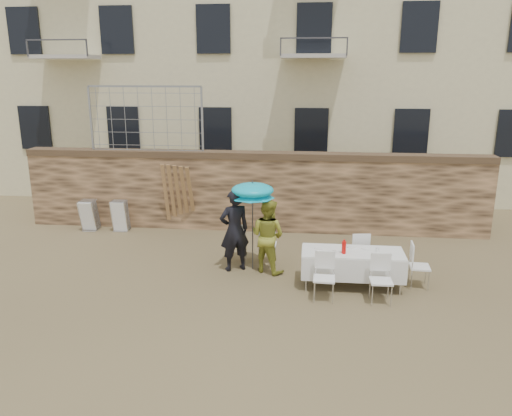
# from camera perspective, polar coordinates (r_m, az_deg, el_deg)

# --- Properties ---
(ground) EXTENTS (80.00, 80.00, 0.00)m
(ground) POSITION_cam_1_polar(r_m,az_deg,el_deg) (9.82, -3.79, -11.25)
(ground) COLOR brown
(ground) RESTS_ON ground
(stone_wall) EXTENTS (13.00, 0.50, 2.20)m
(stone_wall) POSITION_cam_1_polar(r_m,az_deg,el_deg) (14.12, -0.38, 1.85)
(stone_wall) COLOR brown
(stone_wall) RESTS_ON ground
(chain_link_fence) EXTENTS (3.20, 0.06, 1.80)m
(chain_link_fence) POSITION_cam_1_polar(r_m,az_deg,el_deg) (14.45, -12.47, 9.85)
(chain_link_fence) COLOR gray
(chain_link_fence) RESTS_ON stone_wall
(man_suit) EXTENTS (0.82, 0.72, 1.89)m
(man_suit) POSITION_cam_1_polar(r_m,az_deg,el_deg) (11.22, -2.48, -2.57)
(man_suit) COLOR black
(man_suit) RESTS_ON ground
(woman_dress) EXTENTS (1.03, 0.95, 1.69)m
(woman_dress) POSITION_cam_1_polar(r_m,az_deg,el_deg) (11.17, 1.34, -3.18)
(woman_dress) COLOR gold
(woman_dress) RESTS_ON ground
(umbrella) EXTENTS (0.99, 0.99, 1.91)m
(umbrella) POSITION_cam_1_polar(r_m,az_deg,el_deg) (11.04, -0.40, 1.73)
(umbrella) COLOR #3F3F44
(umbrella) RESTS_ON ground
(couple_chair_left) EXTENTS (0.51, 0.51, 0.96)m
(couple_chair_left) POSITION_cam_1_polar(r_m,az_deg,el_deg) (11.89, -2.06, -3.89)
(couple_chair_left) COLOR white
(couple_chair_left) RESTS_ON ground
(couple_chair_right) EXTENTS (0.48, 0.48, 0.96)m
(couple_chair_right) POSITION_cam_1_polar(r_m,az_deg,el_deg) (11.81, 1.31, -4.01)
(couple_chair_right) COLOR white
(couple_chair_right) RESTS_ON ground
(banquet_table) EXTENTS (2.10, 0.85, 0.78)m
(banquet_table) POSITION_cam_1_polar(r_m,az_deg,el_deg) (10.63, 11.00, -5.10)
(banquet_table) COLOR white
(banquet_table) RESTS_ON ground
(soda_bottle) EXTENTS (0.09, 0.09, 0.26)m
(soda_bottle) POSITION_cam_1_polar(r_m,az_deg,el_deg) (10.41, 10.02, -4.47)
(soda_bottle) COLOR red
(soda_bottle) RESTS_ON banquet_table
(table_chair_front_left) EXTENTS (0.50, 0.50, 0.96)m
(table_chair_front_left) POSITION_cam_1_polar(r_m,az_deg,el_deg) (9.99, 7.80, -7.87)
(table_chair_front_left) COLOR white
(table_chair_front_left) RESTS_ON ground
(table_chair_front_right) EXTENTS (0.49, 0.49, 0.96)m
(table_chair_front_right) POSITION_cam_1_polar(r_m,az_deg,el_deg) (10.08, 14.12, -7.97)
(table_chair_front_right) COLOR white
(table_chair_front_right) RESTS_ON ground
(table_chair_back) EXTENTS (0.55, 0.55, 0.96)m
(table_chair_back) POSITION_cam_1_polar(r_m,az_deg,el_deg) (11.48, 11.63, -4.91)
(table_chair_back) COLOR white
(table_chair_back) RESTS_ON ground
(table_chair_side) EXTENTS (0.50, 0.50, 0.96)m
(table_chair_side) POSITION_cam_1_polar(r_m,az_deg,el_deg) (11.02, 18.21, -6.26)
(table_chair_side) COLOR white
(table_chair_side) RESTS_ON ground
(chair_stack_left) EXTENTS (0.46, 0.47, 0.92)m
(chair_stack_left) POSITION_cam_1_polar(r_m,az_deg,el_deg) (15.06, -18.27, -0.59)
(chair_stack_left) COLOR white
(chair_stack_left) RESTS_ON ground
(chair_stack_right) EXTENTS (0.46, 0.40, 0.92)m
(chair_stack_right) POSITION_cam_1_polar(r_m,az_deg,el_deg) (14.71, -15.08, -0.71)
(chair_stack_right) COLOR white
(chair_stack_right) RESTS_ON ground
(wood_planks) EXTENTS (0.70, 0.20, 2.00)m
(wood_planks) POSITION_cam_1_polar(r_m,az_deg,el_deg) (14.14, -9.07, 1.26)
(wood_planks) COLOR #A37749
(wood_planks) RESTS_ON ground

